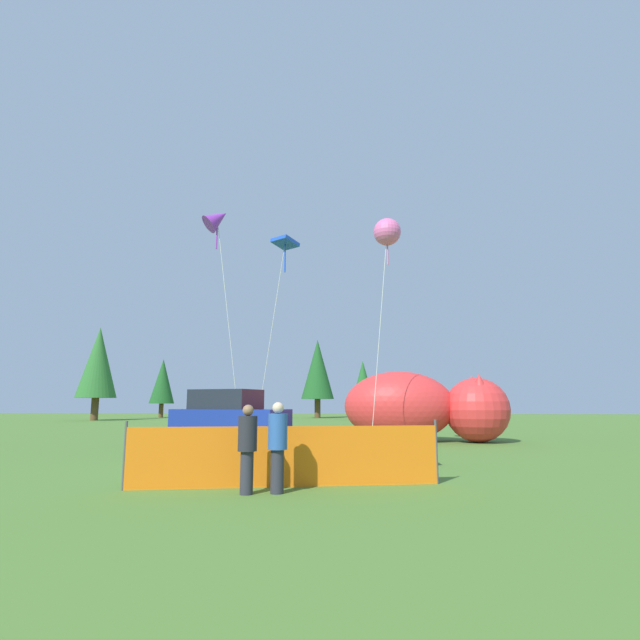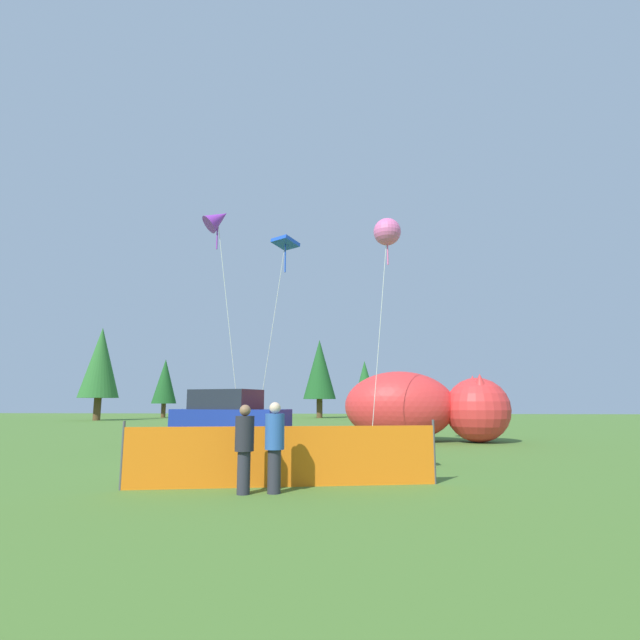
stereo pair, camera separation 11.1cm
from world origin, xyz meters
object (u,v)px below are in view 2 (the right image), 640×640
(parked_car, at_px, (229,420))
(spectator_in_blue_shirt, at_px, (244,445))
(spectator_in_yellow_shirt, at_px, (275,443))
(folding_chair, at_px, (418,444))
(kite_purple_delta, at_px, (218,220))
(kite_blue_box, at_px, (285,247))
(inflatable_cat, at_px, (421,409))
(kite_pink_octopus, at_px, (387,232))

(parked_car, distance_m, spectator_in_blue_shirt, 8.28)
(spectator_in_yellow_shirt, relative_size, spectator_in_blue_shirt, 1.03)
(spectator_in_blue_shirt, bearing_deg, folding_chair, 50.99)
(folding_chair, xyz_separation_m, spectator_in_blue_shirt, (-3.56, -4.40, 0.31))
(kite_purple_delta, bearing_deg, kite_blue_box, 20.65)
(inflatable_cat, relative_size, kite_pink_octopus, 0.80)
(folding_chair, height_order, kite_purple_delta, kite_purple_delta)
(parked_car, xyz_separation_m, kite_blue_box, (1.33, 3.30, 7.18))
(spectator_in_blue_shirt, distance_m, kite_pink_octopus, 12.20)
(parked_car, distance_m, kite_blue_box, 8.01)
(parked_car, distance_m, inflatable_cat, 8.29)
(folding_chair, bearing_deg, spectator_in_yellow_shirt, -126.77)
(folding_chair, relative_size, kite_blue_box, 0.11)
(parked_car, relative_size, folding_chair, 4.47)
(inflatable_cat, bearing_deg, spectator_in_blue_shirt, -105.14)
(folding_chair, height_order, inflatable_cat, inflatable_cat)
(spectator_in_yellow_shirt, height_order, kite_blue_box, kite_blue_box)
(kite_blue_box, bearing_deg, folding_chair, -56.00)
(spectator_in_yellow_shirt, height_order, kite_pink_octopus, kite_pink_octopus)
(spectator_in_yellow_shirt, bearing_deg, parked_car, 110.45)
(kite_purple_delta, bearing_deg, inflatable_cat, 14.43)
(parked_car, bearing_deg, spectator_in_blue_shirt, -56.07)
(kite_pink_octopus, bearing_deg, parked_car, -165.90)
(parked_car, distance_m, kite_purple_delta, 8.50)
(kite_blue_box, bearing_deg, parked_car, -111.99)
(folding_chair, bearing_deg, inflatable_cat, 81.06)
(spectator_in_blue_shirt, bearing_deg, spectator_in_yellow_shirt, 13.75)
(parked_car, distance_m, spectator_in_yellow_shirt, 8.32)
(parked_car, height_order, spectator_in_yellow_shirt, parked_car)
(kite_blue_box, bearing_deg, kite_purple_delta, -159.35)
(spectator_in_yellow_shirt, bearing_deg, folding_chair, 54.60)
(folding_chair, relative_size, kite_pink_octopus, 0.11)
(kite_blue_box, height_order, kite_pink_octopus, kite_pink_octopus)
(kite_blue_box, bearing_deg, inflatable_cat, 11.37)
(spectator_in_yellow_shirt, xyz_separation_m, spectator_in_blue_shirt, (-0.53, -0.13, -0.03))
(spectator_in_blue_shirt, distance_m, kite_blue_box, 13.45)
(spectator_in_yellow_shirt, height_order, kite_purple_delta, kite_purple_delta)
(spectator_in_yellow_shirt, xyz_separation_m, kite_purple_delta, (-4.24, 10.09, 8.21))
(spectator_in_yellow_shirt, bearing_deg, kite_blue_box, 98.08)
(kite_pink_octopus, relative_size, kite_purple_delta, 0.88)
(parked_car, height_order, folding_chair, parked_car)
(parked_car, relative_size, kite_blue_box, 0.49)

